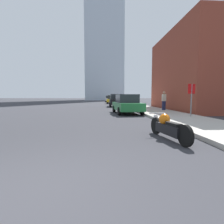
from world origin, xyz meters
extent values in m
plane|color=#333338|center=(0.00, 0.00, 0.00)|extent=(400.00, 400.00, 0.00)
cube|color=#B2ADA3|center=(5.79, 40.00, 0.07)|extent=(3.31, 240.00, 0.15)
cube|color=silver|center=(1.99, 74.90, 30.04)|extent=(15.58, 15.58, 60.09)
cylinder|color=black|center=(3.00, 4.01, 0.31)|extent=(0.20, 0.63, 0.62)
cylinder|color=black|center=(3.29, 2.29, 0.31)|extent=(0.20, 0.63, 0.62)
cube|color=black|center=(3.14, 3.15, 0.33)|extent=(0.46, 1.35, 0.32)
sphere|color=orange|center=(3.10, 3.41, 0.63)|extent=(0.37, 0.37, 0.37)
cube|color=black|center=(3.19, 2.87, 0.54)|extent=(0.31, 0.63, 0.10)
sphere|color=silver|center=(2.99, 4.04, 0.66)|extent=(0.16, 0.16, 0.16)
cylinder|color=silver|center=(3.01, 3.92, 0.78)|extent=(0.62, 0.14, 0.04)
cube|color=#1E6B33|center=(3.04, 11.98, 0.61)|extent=(2.20, 4.37, 0.60)
cube|color=#23282D|center=(3.04, 11.98, 1.25)|extent=(1.73, 2.16, 0.67)
cylinder|color=black|center=(2.06, 13.21, 0.31)|extent=(0.25, 0.63, 0.61)
cylinder|color=black|center=(3.80, 13.36, 0.31)|extent=(0.25, 0.63, 0.61)
cylinder|color=black|center=(2.28, 10.60, 0.31)|extent=(0.25, 0.63, 0.61)
cylinder|color=black|center=(4.02, 10.75, 0.31)|extent=(0.25, 0.63, 0.61)
cube|color=black|center=(2.96, 22.27, 0.71)|extent=(1.81, 4.17, 0.75)
cube|color=#23282D|center=(2.96, 22.27, 1.43)|extent=(1.53, 2.01, 0.68)
cylinder|color=black|center=(2.12, 23.56, 0.34)|extent=(0.21, 0.67, 0.67)
cylinder|color=black|center=(3.81, 23.55, 0.34)|extent=(0.21, 0.67, 0.67)
cylinder|color=black|center=(2.10, 20.99, 0.34)|extent=(0.21, 0.67, 0.67)
cylinder|color=black|center=(3.79, 20.97, 0.34)|extent=(0.21, 0.67, 0.67)
cube|color=gold|center=(3.02, 34.08, 0.65)|extent=(2.33, 4.67, 0.63)
cube|color=#23282D|center=(3.02, 34.08, 1.34)|extent=(1.81, 2.31, 0.75)
cylinder|color=black|center=(2.28, 35.56, 0.34)|extent=(0.27, 0.69, 0.67)
cylinder|color=black|center=(4.06, 35.38, 0.34)|extent=(0.27, 0.69, 0.67)
cylinder|color=black|center=(1.99, 32.79, 0.34)|extent=(0.27, 0.69, 0.67)
cylinder|color=black|center=(3.77, 32.60, 0.34)|extent=(0.27, 0.69, 0.67)
cube|color=#BCBCC1|center=(2.92, 45.34, 0.66)|extent=(2.17, 4.29, 0.73)
cube|color=#23282D|center=(2.92, 45.34, 1.31)|extent=(1.74, 2.11, 0.56)
cylinder|color=black|center=(2.11, 46.69, 0.30)|extent=(0.24, 0.61, 0.60)
cylinder|color=black|center=(3.90, 46.57, 0.30)|extent=(0.24, 0.61, 0.60)
cylinder|color=black|center=(1.93, 44.11, 0.30)|extent=(0.24, 0.61, 0.60)
cylinder|color=black|center=(3.73, 43.99, 0.30)|extent=(0.24, 0.61, 0.60)
cube|color=silver|center=(3.04, 58.38, 0.72)|extent=(1.99, 4.50, 0.79)
cube|color=#23282D|center=(3.04, 58.38, 1.45)|extent=(1.64, 2.18, 0.67)
cylinder|color=black|center=(2.20, 59.78, 0.32)|extent=(0.22, 0.65, 0.65)
cylinder|color=black|center=(3.96, 59.73, 0.32)|extent=(0.22, 0.65, 0.65)
cylinder|color=black|center=(2.11, 57.03, 0.32)|extent=(0.22, 0.65, 0.65)
cylinder|color=black|center=(3.88, 56.97, 0.32)|extent=(0.22, 0.65, 0.65)
cylinder|color=slate|center=(6.53, 8.25, 1.16)|extent=(0.07, 0.07, 2.03)
cube|color=red|center=(6.53, 8.25, 1.88)|extent=(0.57, 0.26, 0.60)
cube|color=#1E2347|center=(6.78, 13.75, 0.57)|extent=(0.29, 0.20, 0.84)
cube|color=beige|center=(6.78, 13.75, 1.32)|extent=(0.36, 0.20, 0.66)
sphere|color=tan|center=(6.78, 13.75, 1.77)|extent=(0.24, 0.24, 0.24)
camera|label=1|loc=(1.01, -2.30, 1.37)|focal=28.00mm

